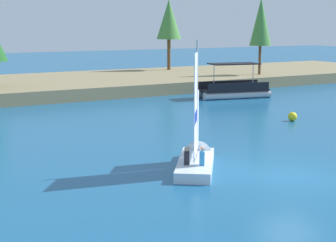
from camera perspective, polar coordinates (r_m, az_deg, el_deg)
The scene contains 7 objects.
ground_plane at distance 22.08m, azimuth 12.63°, elevation -5.66°, with size 200.00×200.00×0.00m, color #195684.
shore_bank at distance 49.60m, azimuth -12.79°, elevation 3.59°, with size 80.00×15.45×1.00m, color #897A56.
shoreline_tree_midright at distance 59.59m, azimuth 0.09°, elevation 10.55°, with size 2.65×2.65×7.55m.
shoreline_tree_right at distance 54.65m, azimuth 9.68°, elevation 10.17°, with size 2.11×2.11×7.45m.
sailboat at distance 23.29m, azimuth 3.03°, elevation -3.62°, with size 4.03×4.82×5.69m.
pontoon_boat at distance 44.72m, azimuth 6.86°, elevation 3.29°, with size 6.12×3.30×2.80m.
channel_buoy at distance 34.49m, azimuth 12.90°, elevation 0.46°, with size 0.57×0.57×0.57m, color yellow.
Camera 1 is at (-14.52, -15.56, 5.90)m, focal length 58.26 mm.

